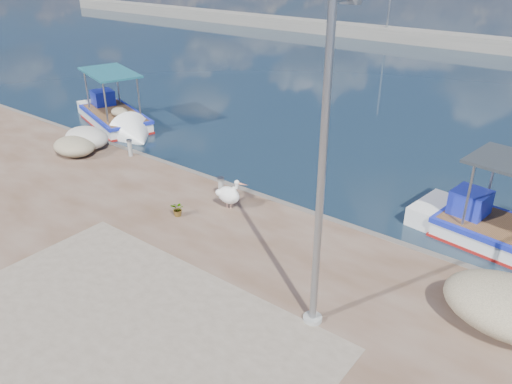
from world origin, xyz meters
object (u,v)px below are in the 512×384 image
Objects in this scene: pelican at (229,195)px; boat_left at (115,120)px; lamp_post at (321,191)px; bollard_near at (221,187)px.

boat_left is at bearing 138.30° from pelican.
pelican is 6.50m from lamp_post.
boat_left is 11.90m from pelican.
pelican is (11.15, -4.08, 0.75)m from boat_left.
boat_left reaches higher than bollard_near.
boat_left is 18.02m from lamp_post.
lamp_post reaches higher than pelican.
bollard_near is (-0.71, 0.40, -0.08)m from pelican.
pelican is 1.45× the size of bollard_near.
pelican is 0.16× the size of lamp_post.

